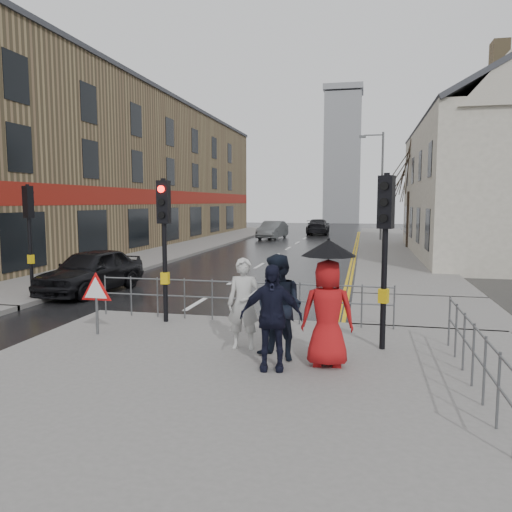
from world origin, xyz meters
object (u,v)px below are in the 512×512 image
at_px(car_parked, 91,271).
at_px(car_mid, 273,230).
at_px(pedestrian_a, 244,304).
at_px(pedestrian_d, 271,317).
at_px(pedestrian_with_umbrella, 328,300).
at_px(pedestrian_b, 279,307).

relative_size(car_parked, car_mid, 0.98).
xyz_separation_m(pedestrian_a, pedestrian_d, (0.74, -1.07, 0.02)).
bearing_deg(car_parked, pedestrian_d, -36.13).
distance_m(pedestrian_with_umbrella, car_parked, 10.34).
bearing_deg(car_mid, pedestrian_b, -73.11).
relative_size(pedestrian_b, car_parked, 0.45).
distance_m(pedestrian_with_umbrella, pedestrian_d, 1.03).
relative_size(pedestrian_with_umbrella, car_parked, 0.52).
relative_size(pedestrian_a, pedestrian_d, 0.98).
xyz_separation_m(pedestrian_with_umbrella, car_mid, (-6.72, 31.28, -0.59)).
relative_size(pedestrian_b, pedestrian_with_umbrella, 0.87).
bearing_deg(car_parked, car_mid, 92.71).
xyz_separation_m(pedestrian_a, car_parked, (-6.55, 5.55, -0.30)).
relative_size(pedestrian_a, pedestrian_b, 0.93).
distance_m(pedestrian_b, pedestrian_with_umbrella, 0.92).
xyz_separation_m(pedestrian_b, car_parked, (-7.34, 6.05, -0.37)).
height_order(pedestrian_b, pedestrian_with_umbrella, pedestrian_with_umbrella).
distance_m(pedestrian_b, car_mid, 31.63).
height_order(pedestrian_with_umbrella, car_parked, pedestrian_with_umbrella).
distance_m(pedestrian_with_umbrella, car_mid, 32.00).
bearing_deg(pedestrian_a, car_parked, 136.59).
bearing_deg(car_parked, pedestrian_with_umbrella, -31.11).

